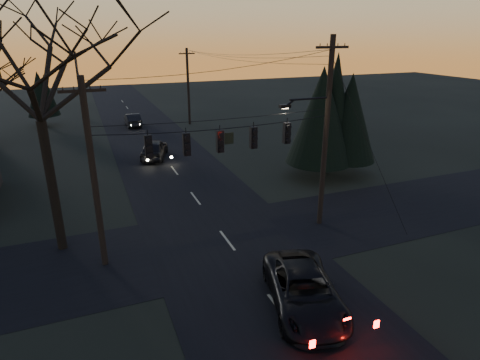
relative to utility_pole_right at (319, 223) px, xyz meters
name	(u,v)px	position (x,y,z in m)	size (l,w,h in m)	color
main_road	(181,179)	(-5.50, 10.00, 0.01)	(8.00, 120.00, 0.02)	black
cross_road	(227,240)	(-5.50, 0.00, 0.01)	(60.00, 7.00, 0.02)	black
utility_pole_right	(319,223)	(0.00, 0.00, 0.00)	(5.00, 0.30, 10.00)	black
utility_pole_left	(105,264)	(-11.50, 0.00, 0.00)	(1.80, 0.30, 8.50)	black
utility_pole_far_r	(190,124)	(0.00, 28.00, 0.00)	(1.80, 0.30, 8.50)	black
utility_pole_far_l	(84,119)	(-11.50, 36.00, 0.00)	(0.30, 0.30, 8.00)	black
span_signal_assembly	(221,140)	(-5.74, 0.00, 5.34)	(11.50, 0.44, 1.47)	black
bare_tree_left	(30,61)	(-13.35, 2.32, 8.95)	(9.14, 9.14, 12.80)	black
evergreen_right	(327,113)	(5.02, 7.43, 4.56)	(4.95, 4.95, 7.93)	black
evergreen_dist	(40,94)	(-15.75, 33.51, 3.62)	(3.20, 3.20, 6.07)	black
suv_near	(304,291)	(-4.56, -6.08, 0.74)	(2.47, 5.35, 1.49)	black
sedan_oncoming_a	(154,149)	(-6.30, 15.91, 0.80)	(1.89, 4.69, 1.60)	black
sedan_oncoming_b	(133,120)	(-6.30, 29.40, 0.71)	(1.50, 4.30, 1.42)	black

